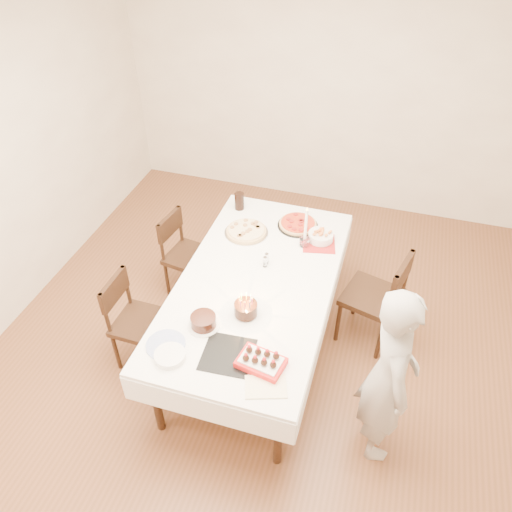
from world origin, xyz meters
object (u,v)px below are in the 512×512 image
(chair_right_savory, at_px, (372,297))
(cola_glass, at_px, (239,201))
(pasta_bowl, at_px, (321,236))
(chair_left_dessert, at_px, (141,323))
(dining_table, at_px, (256,315))
(person, at_px, (389,376))
(strawberry_box, at_px, (261,362))
(chair_left_savory, at_px, (189,256))
(pizza_pepperoni, at_px, (298,224))
(birthday_cake, at_px, (246,305))
(taper_candle, at_px, (306,227))
(layer_cake, at_px, (203,321))
(pizza_white, at_px, (246,231))

(chair_right_savory, relative_size, cola_glass, 5.80)
(chair_right_savory, xyz_separation_m, pasta_bowl, (-0.50, 0.24, 0.33))
(chair_left_dessert, xyz_separation_m, pasta_bowl, (1.19, 1.02, 0.37))
(dining_table, bearing_deg, pasta_bowl, 59.86)
(person, bearing_deg, pasta_bowl, 14.86)
(strawberry_box, bearing_deg, dining_table, 109.29)
(person, bearing_deg, chair_right_savory, -3.80)
(person, bearing_deg, chair_left_savory, 45.33)
(dining_table, bearing_deg, pizza_pepperoni, 79.63)
(chair_right_savory, bearing_deg, birthday_cake, -123.06)
(chair_left_savory, height_order, pizza_pepperoni, chair_left_savory)
(pasta_bowl, distance_m, taper_candle, 0.21)
(chair_left_dessert, relative_size, layer_cake, 3.73)
(chair_left_savory, bearing_deg, chair_right_savory, -174.37)
(pasta_bowl, bearing_deg, cola_glass, 162.86)
(person, xyz_separation_m, cola_glass, (-1.48, 1.44, 0.11))
(chair_left_savory, distance_m, pizza_white, 0.64)
(cola_glass, distance_m, birthday_cake, 1.31)
(pizza_pepperoni, xyz_separation_m, birthday_cake, (-0.11, -1.12, 0.07))
(dining_table, distance_m, pizza_pepperoni, 0.88)
(pizza_pepperoni, bearing_deg, strawberry_box, -85.52)
(dining_table, xyz_separation_m, pasta_bowl, (0.37, 0.63, 0.42))
(pasta_bowl, distance_m, strawberry_box, 1.38)
(chair_left_dessert, distance_m, strawberry_box, 1.20)
(chair_left_savory, xyz_separation_m, birthday_cake, (0.81, -0.84, 0.43))
(dining_table, relative_size, pizza_white, 5.76)
(chair_left_dessert, height_order, layer_cake, layer_cake)
(strawberry_box, bearing_deg, pizza_white, 111.70)
(pizza_pepperoni, xyz_separation_m, taper_candle, (0.11, -0.24, 0.17))
(chair_right_savory, bearing_deg, cola_glass, 174.56)
(chair_left_savory, height_order, person, person)
(pasta_bowl, bearing_deg, chair_right_savory, -25.66)
(dining_table, height_order, pasta_bowl, pasta_bowl)
(person, bearing_deg, taper_candle, 21.21)
(chair_right_savory, distance_m, birthday_cake, 1.18)
(chair_right_savory, relative_size, chair_left_savory, 1.12)
(pasta_bowl, bearing_deg, strawberry_box, -94.49)
(taper_candle, distance_m, strawberry_box, 1.28)
(pizza_pepperoni, relative_size, strawberry_box, 1.18)
(pizza_white, height_order, birthday_cake, birthday_cake)
(taper_candle, height_order, strawberry_box, taper_candle)
(dining_table, height_order, pizza_white, pizza_white)
(chair_left_dessert, bearing_deg, pizza_white, -120.47)
(dining_table, relative_size, pizza_pepperoni, 6.13)
(person, relative_size, taper_candle, 3.81)
(chair_left_dessert, xyz_separation_m, pizza_pepperoni, (0.97, 1.15, 0.35))
(chair_right_savory, relative_size, pizza_pepperoni, 2.64)
(chair_left_savory, distance_m, person, 2.14)
(chair_right_savory, distance_m, chair_left_savory, 1.65)
(dining_table, xyz_separation_m, chair_right_savory, (0.86, 0.40, 0.09))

